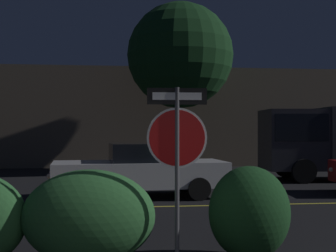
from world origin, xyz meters
The scene contains 8 objects.
road_center_stripe centered at (0.00, 7.03, 0.00)m, with size 34.81×0.12×0.01m, color gold.
stop_sign centered at (0.24, 2.07, 1.70)m, with size 0.81×0.06×2.41m.
hedge_bush_2 centered at (-0.93, 2.35, 0.65)m, with size 1.81×0.90×1.30m, color #2D6633.
hedge_bush_3 centered at (1.32, 2.36, 0.66)m, with size 1.16×1.06×1.33m, color #19421E.
passing_car_2 centered at (0.14, 8.62, 0.74)m, with size 4.84×2.17×1.47m.
delivery_truck centered at (7.43, 12.12, 1.53)m, with size 5.62×2.58×2.64m.
tree_0 centered at (2.28, 15.88, 5.04)m, with size 4.57×4.57×7.34m.
building_backdrop centered at (-2.72, 20.98, 2.47)m, with size 31.29×4.54×4.95m, color #6B5B4C.
Camera 1 is at (-0.61, -4.09, 1.84)m, focal length 50.00 mm.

